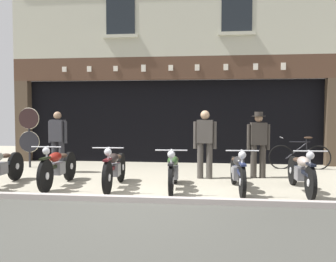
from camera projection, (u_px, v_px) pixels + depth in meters
name	position (u px, v px, depth m)	size (l,w,h in m)	color
ground	(126.00, 221.00, 5.75)	(22.14, 22.00, 0.18)	#A49D88
shop_facade	(177.00, 109.00, 13.59)	(10.44, 4.42, 6.15)	black
motorcycle_far_left	(0.00, 166.00, 8.23)	(0.62, 2.00, 0.93)	black
motorcycle_left	(58.00, 166.00, 8.21)	(0.62, 2.03, 0.93)	black
motorcycle_center_left	(115.00, 168.00, 8.04)	(0.62, 2.03, 0.93)	black
motorcycle_center	(173.00, 170.00, 7.86)	(0.62, 1.97, 0.91)	black
motorcycle_center_right	(238.00, 171.00, 7.74)	(0.62, 2.02, 0.91)	black
motorcycle_right	(301.00, 171.00, 7.63)	(0.62, 2.09, 0.91)	black
salesman_left	(58.00, 139.00, 10.02)	(0.55, 0.29, 1.62)	#2D2D33
shopkeeper_center	(205.00, 141.00, 9.12)	(0.56, 0.26, 1.65)	#47423D
salesman_right	(258.00, 142.00, 9.20)	(0.56, 0.33, 1.62)	#38332D
tyre_sign_pole	(29.00, 131.00, 10.89)	(0.62, 0.06, 1.73)	#232328
advert_board_near	(248.00, 109.00, 11.70)	(0.82, 0.03, 0.95)	silver
leaning_bicycle	(300.00, 156.00, 10.60)	(1.71, 0.50, 0.94)	black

